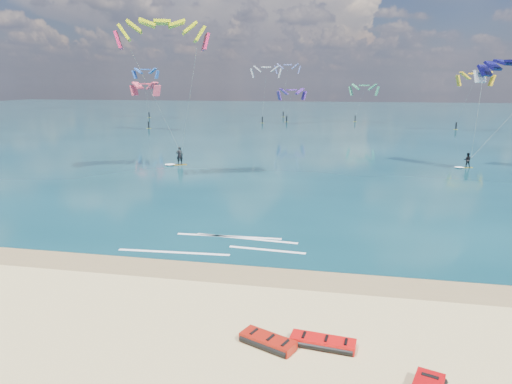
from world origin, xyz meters
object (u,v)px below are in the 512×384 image
Objects in this scene: packed_kite_mid at (268,345)px; kitesurfer_main at (171,90)px; packed_kite_left at (323,346)px; kitesurfer_far at (494,104)px.

packed_kite_mid is 0.14× the size of kitesurfer_main.
kitesurfer_main is (-14.52, 29.26, 8.22)m from packed_kite_mid.
packed_kite_left is 0.15× the size of kitesurfer_main.
packed_kite_left is 0.20× the size of kitesurfer_far.
packed_kite_mid is 40.53m from kitesurfer_far.
packed_kite_left is at bearing -87.95° from kitesurfer_main.
kitesurfer_main is at bearing 173.33° from kitesurfer_far.
packed_kite_left is 1.12× the size of packed_kite_mid.
packed_kite_mid is at bearing -164.05° from packed_kite_left.
kitesurfer_main reaches higher than kitesurfer_far.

